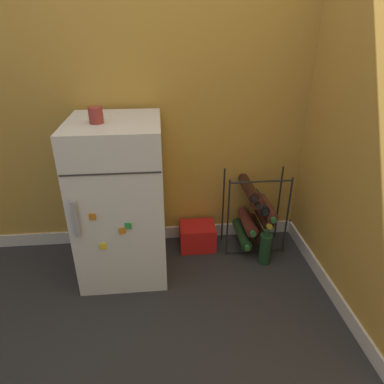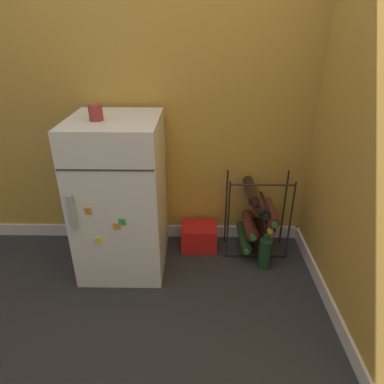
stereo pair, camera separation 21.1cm
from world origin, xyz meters
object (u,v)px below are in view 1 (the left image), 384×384
mini_fridge (121,200)px  loose_bottle_floor (265,248)px  fridge_top_cup (96,115)px  wine_rack (255,213)px  soda_box (197,236)px

mini_fridge → loose_bottle_floor: 0.97m
loose_bottle_floor → mini_fridge: bearing=176.6°
mini_fridge → fridge_top_cup: (-0.07, -0.05, 0.52)m
wine_rack → fridge_top_cup: fridge_top_cup is taller
wine_rack → fridge_top_cup: size_ratio=6.74×
wine_rack → loose_bottle_floor: (0.03, -0.18, -0.16)m
wine_rack → loose_bottle_floor: 0.25m
wine_rack → fridge_top_cup: bearing=-169.2°
mini_fridge → fridge_top_cup: size_ratio=11.51×
fridge_top_cup → mini_fridge: bearing=32.8°
soda_box → fridge_top_cup: (-0.55, -0.21, 0.91)m
soda_box → loose_bottle_floor: loose_bottle_floor is taller
mini_fridge → soda_box: size_ratio=3.97×
mini_fridge → fridge_top_cup: 0.53m
fridge_top_cup → loose_bottle_floor: bearing=-0.3°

